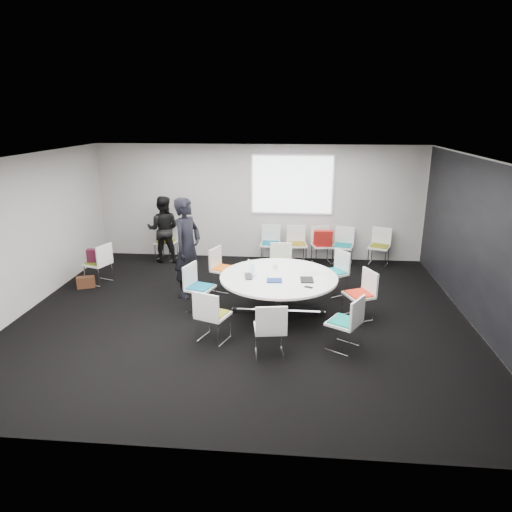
# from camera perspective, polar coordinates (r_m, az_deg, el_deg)

# --- Properties ---
(room_shell) EXTENTS (8.08, 7.08, 2.88)m
(room_shell) POSITION_cam_1_polar(r_m,az_deg,el_deg) (7.86, -1.03, 1.93)
(room_shell) COLOR black
(room_shell) RESTS_ON ground
(conference_table) EXTENTS (2.09, 2.09, 0.73)m
(conference_table) POSITION_cam_1_polar(r_m,az_deg,el_deg) (8.20, 2.83, -3.86)
(conference_table) COLOR silver
(conference_table) RESTS_ON ground
(projection_screen) EXTENTS (1.90, 0.03, 1.35)m
(projection_screen) POSITION_cam_1_polar(r_m,az_deg,el_deg) (11.11, 4.54, 8.85)
(projection_screen) COLOR white
(projection_screen) RESTS_ON room_shell
(chair_ring_a) EXTENTS (0.60, 0.61, 0.88)m
(chair_ring_a) POSITION_cam_1_polar(r_m,az_deg,el_deg) (8.32, 12.73, -5.84)
(chair_ring_a) COLOR silver
(chair_ring_a) RESTS_ON ground
(chair_ring_b) EXTENTS (0.63, 0.63, 0.88)m
(chair_ring_b) POSITION_cam_1_polar(r_m,az_deg,el_deg) (9.32, 9.69, -3.07)
(chair_ring_b) COLOR silver
(chair_ring_b) RESTS_ON ground
(chair_ring_c) EXTENTS (0.48, 0.47, 0.88)m
(chair_ring_c) POSITION_cam_1_polar(r_m,az_deg,el_deg) (9.66, 3.11, -2.09)
(chair_ring_c) COLOR silver
(chair_ring_c) RESTS_ON ground
(chair_ring_d) EXTENTS (0.58, 0.59, 0.88)m
(chair_ring_d) POSITION_cam_1_polar(r_m,az_deg,el_deg) (9.41, -4.03, -2.64)
(chair_ring_d) COLOR silver
(chair_ring_d) RESTS_ON ground
(chair_ring_e) EXTENTS (0.57, 0.58, 0.88)m
(chair_ring_e) POSITION_cam_1_polar(r_m,az_deg,el_deg) (8.48, -7.02, -5.05)
(chair_ring_e) COLOR silver
(chair_ring_e) RESTS_ON ground
(chair_ring_f) EXTENTS (0.59, 0.58, 0.88)m
(chair_ring_f) POSITION_cam_1_polar(r_m,az_deg,el_deg) (7.38, -5.41, -8.56)
(chair_ring_f) COLOR silver
(chair_ring_f) RESTS_ON ground
(chair_ring_g) EXTENTS (0.52, 0.51, 0.88)m
(chair_ring_g) POSITION_cam_1_polar(r_m,az_deg,el_deg) (6.93, 1.75, -10.30)
(chair_ring_g) COLOR silver
(chair_ring_g) RESTS_ON ground
(chair_ring_h) EXTENTS (0.62, 0.63, 0.88)m
(chair_ring_h) POSITION_cam_1_polar(r_m,az_deg,el_deg) (7.24, 10.94, -9.38)
(chair_ring_h) COLOR silver
(chair_ring_h) RESTS_ON ground
(chair_back_a) EXTENTS (0.47, 0.46, 0.88)m
(chair_back_a) POSITION_cam_1_polar(r_m,az_deg,el_deg) (11.19, 1.80, 0.68)
(chair_back_a) COLOR silver
(chair_back_a) RESTS_ON ground
(chair_back_b) EXTENTS (0.51, 0.50, 0.88)m
(chair_back_b) POSITION_cam_1_polar(r_m,az_deg,el_deg) (11.17, 5.10, 0.59)
(chair_back_b) COLOR silver
(chair_back_b) RESTS_ON ground
(chair_back_c) EXTENTS (0.55, 0.54, 0.88)m
(chair_back_c) POSITION_cam_1_polar(r_m,az_deg,el_deg) (11.19, 8.21, 0.51)
(chair_back_c) COLOR silver
(chair_back_c) RESTS_ON ground
(chair_back_d) EXTENTS (0.56, 0.55, 0.88)m
(chair_back_d) POSITION_cam_1_polar(r_m,az_deg,el_deg) (11.20, 10.77, 0.39)
(chair_back_d) COLOR silver
(chair_back_d) RESTS_ON ground
(chair_back_e) EXTENTS (0.59, 0.58, 0.88)m
(chair_back_e) POSITION_cam_1_polar(r_m,az_deg,el_deg) (11.34, 15.09, 0.30)
(chair_back_e) COLOR silver
(chair_back_e) RESTS_ON ground
(chair_spare_left) EXTENTS (0.57, 0.58, 0.88)m
(chair_spare_left) POSITION_cam_1_polar(r_m,az_deg,el_deg) (10.31, -19.02, -1.78)
(chair_spare_left) COLOR silver
(chair_spare_left) RESTS_ON ground
(chair_person_back) EXTENTS (0.55, 0.54, 0.88)m
(chair_person_back) POSITION_cam_1_polar(r_m,az_deg,el_deg) (11.57, -11.11, 0.93)
(chair_person_back) COLOR silver
(chair_person_back) RESTS_ON ground
(person_main) EXTENTS (0.70, 0.84, 1.98)m
(person_main) POSITION_cam_1_polar(r_m,az_deg,el_deg) (9.01, -8.58, 1.04)
(person_main) COLOR black
(person_main) RESTS_ON ground
(person_back) EXTENTS (0.83, 0.67, 1.62)m
(person_back) POSITION_cam_1_polar(r_m,az_deg,el_deg) (11.28, -11.51, 3.30)
(person_back) COLOR black
(person_back) RESTS_ON ground
(laptop) EXTENTS (0.26, 0.36, 0.03)m
(laptop) POSITION_cam_1_polar(r_m,az_deg,el_deg) (8.07, -0.59, -2.54)
(laptop) COLOR #333338
(laptop) RESTS_ON conference_table
(laptop_lid) EXTENTS (0.15, 0.27, 0.22)m
(laptop_lid) POSITION_cam_1_polar(r_m,az_deg,el_deg) (8.16, -0.58, -1.45)
(laptop_lid) COLOR silver
(laptop_lid) RESTS_ON conference_table
(notebook_black) EXTENTS (0.23, 0.31, 0.02)m
(notebook_black) POSITION_cam_1_polar(r_m,az_deg,el_deg) (7.96, 6.37, -2.96)
(notebook_black) COLOR black
(notebook_black) RESTS_ON conference_table
(tablet_folio) EXTENTS (0.27, 0.22, 0.03)m
(tablet_folio) POSITION_cam_1_polar(r_m,az_deg,el_deg) (7.88, 2.31, -3.07)
(tablet_folio) COLOR navy
(tablet_folio) RESTS_ON conference_table
(papers_right) EXTENTS (0.33, 0.25, 0.00)m
(papers_right) POSITION_cam_1_polar(r_m,az_deg,el_deg) (8.36, 7.06, -2.05)
(papers_right) COLOR silver
(papers_right) RESTS_ON conference_table
(papers_front) EXTENTS (0.31, 0.22, 0.00)m
(papers_front) POSITION_cam_1_polar(r_m,az_deg,el_deg) (8.03, 8.15, -2.92)
(papers_front) COLOR white
(papers_front) RESTS_ON conference_table
(cup) EXTENTS (0.08, 0.08, 0.09)m
(cup) POSITION_cam_1_polar(r_m,az_deg,el_deg) (8.48, 2.40, -1.32)
(cup) COLOR white
(cup) RESTS_ON conference_table
(phone) EXTENTS (0.16, 0.12, 0.01)m
(phone) POSITION_cam_1_polar(r_m,az_deg,el_deg) (7.65, 6.59, -3.89)
(phone) COLOR black
(phone) RESTS_ON conference_table
(maroon_bag) EXTENTS (0.41, 0.19, 0.28)m
(maroon_bag) POSITION_cam_1_polar(r_m,az_deg,el_deg) (10.22, -19.27, 0.06)
(maroon_bag) COLOR #441224
(maroon_bag) RESTS_ON chair_spare_left
(brown_bag) EXTENTS (0.39, 0.29, 0.24)m
(brown_bag) POSITION_cam_1_polar(r_m,az_deg,el_deg) (10.20, -20.50, -3.08)
(brown_bag) COLOR #4A2817
(brown_bag) RESTS_ON ground
(red_jacket) EXTENTS (0.45, 0.18, 0.36)m
(red_jacket) POSITION_cam_1_polar(r_m,az_deg,el_deg) (10.86, 8.38, 2.30)
(red_jacket) COLOR #A11813
(red_jacket) RESTS_ON chair_back_c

